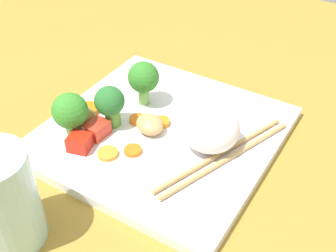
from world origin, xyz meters
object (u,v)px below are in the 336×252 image
at_px(carrot_slice_4, 88,109).
at_px(square_plate, 162,133).
at_px(rice_mound, 211,127).
at_px(broccoli_floret_0, 70,112).
at_px(chopstick_pair, 224,156).
at_px(drinking_glass, 1,200).

bearing_deg(carrot_slice_4, square_plate, 97.35).
distance_m(rice_mound, broccoli_floret_0, 0.17).
xyz_separation_m(rice_mound, broccoli_floret_0, (0.06, -0.16, 0.01)).
height_order(broccoli_floret_0, carrot_slice_4, broccoli_floret_0).
bearing_deg(broccoli_floret_0, rice_mound, 111.49).
xyz_separation_m(carrot_slice_4, chopstick_pair, (-0.00, 0.20, -0.00)).
xyz_separation_m(rice_mound, drinking_glass, (0.21, -0.12, 0.01)).
relative_size(square_plate, drinking_glass, 2.60).
bearing_deg(broccoli_floret_0, square_plate, 122.59).
xyz_separation_m(chopstick_pair, drinking_glass, (0.20, -0.15, 0.04)).
xyz_separation_m(square_plate, rice_mound, (-0.00, 0.07, 0.03)).
distance_m(broccoli_floret_0, carrot_slice_4, 0.06).
height_order(rice_mound, drinking_glass, drinking_glass).
height_order(square_plate, carrot_slice_4, carrot_slice_4).
bearing_deg(broccoli_floret_0, carrot_slice_4, -166.05).
xyz_separation_m(broccoli_floret_0, carrot_slice_4, (-0.05, -0.01, -0.03)).
bearing_deg(drinking_glass, broccoli_floret_0, -166.36).
xyz_separation_m(rice_mound, chopstick_pair, (0.01, 0.03, -0.02)).
bearing_deg(chopstick_pair, rice_mound, 83.26).
bearing_deg(rice_mound, drinking_glass, -30.48).
distance_m(square_plate, carrot_slice_4, 0.11).
bearing_deg(rice_mound, square_plate, -87.70).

